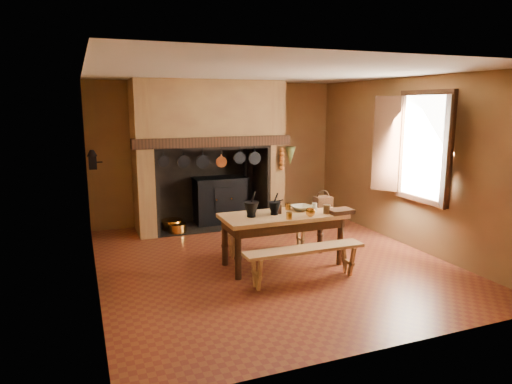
% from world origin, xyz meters
% --- Properties ---
extents(floor, '(5.50, 5.50, 0.00)m').
position_xyz_m(floor, '(0.00, 0.00, 0.00)').
color(floor, brown).
rests_on(floor, ground).
extents(ceiling, '(5.50, 5.50, 0.00)m').
position_xyz_m(ceiling, '(0.00, 0.00, 2.80)').
color(ceiling, silver).
rests_on(ceiling, back_wall).
extents(back_wall, '(5.00, 0.02, 2.80)m').
position_xyz_m(back_wall, '(0.00, 2.75, 1.40)').
color(back_wall, olive).
rests_on(back_wall, floor).
extents(wall_left, '(0.02, 5.50, 2.80)m').
position_xyz_m(wall_left, '(-2.50, 0.00, 1.40)').
color(wall_left, olive).
rests_on(wall_left, floor).
extents(wall_right, '(0.02, 5.50, 2.80)m').
position_xyz_m(wall_right, '(2.50, 0.00, 1.40)').
color(wall_right, olive).
rests_on(wall_right, floor).
extents(wall_front, '(5.00, 0.02, 2.80)m').
position_xyz_m(wall_front, '(0.00, -2.75, 1.40)').
color(wall_front, olive).
rests_on(wall_front, floor).
extents(chimney_breast, '(2.95, 0.96, 2.80)m').
position_xyz_m(chimney_breast, '(-0.30, 2.31, 1.81)').
color(chimney_breast, olive).
rests_on(chimney_breast, floor).
extents(iron_range, '(1.12, 0.55, 1.60)m').
position_xyz_m(iron_range, '(-0.04, 2.45, 0.48)').
color(iron_range, black).
rests_on(iron_range, floor).
extents(hearth_pans, '(0.51, 0.62, 0.20)m').
position_xyz_m(hearth_pans, '(-1.05, 2.22, 0.09)').
color(hearth_pans, '#C5832D').
rests_on(hearth_pans, floor).
extents(hanging_pans, '(1.92, 0.29, 0.27)m').
position_xyz_m(hanging_pans, '(-0.34, 1.81, 1.36)').
color(hanging_pans, black).
rests_on(hanging_pans, chimney_breast).
extents(onion_string, '(0.12, 0.10, 0.46)m').
position_xyz_m(onion_string, '(1.00, 1.79, 1.33)').
color(onion_string, '#B45921').
rests_on(onion_string, chimney_breast).
extents(herb_bunch, '(0.20, 0.20, 0.35)m').
position_xyz_m(herb_bunch, '(1.18, 1.79, 1.38)').
color(herb_bunch, '#4B5528').
rests_on(herb_bunch, chimney_breast).
extents(window, '(0.39, 1.75, 1.76)m').
position_xyz_m(window, '(2.35, -0.40, 1.70)').
color(window, white).
rests_on(window, wall_right).
extents(wall_coffee_mill, '(0.23, 0.16, 0.31)m').
position_xyz_m(wall_coffee_mill, '(-2.42, 1.55, 1.52)').
color(wall_coffee_mill, black).
rests_on(wall_coffee_mill, wall_left).
extents(work_table, '(1.81, 0.80, 0.78)m').
position_xyz_m(work_table, '(0.11, -0.21, 0.66)').
color(work_table, '#B17A51').
rests_on(work_table, floor).
extents(bench_front, '(1.69, 0.30, 0.48)m').
position_xyz_m(bench_front, '(0.11, -0.91, 0.36)').
color(bench_front, '#B17A51').
rests_on(bench_front, floor).
extents(bench_back, '(1.47, 0.26, 0.41)m').
position_xyz_m(bench_back, '(0.11, 0.38, 0.31)').
color(bench_back, '#B17A51').
rests_on(bench_back, floor).
extents(mortar_large, '(0.22, 0.22, 0.37)m').
position_xyz_m(mortar_large, '(-0.38, -0.21, 0.90)').
color(mortar_large, black).
rests_on(mortar_large, work_table).
extents(mortar_small, '(0.19, 0.19, 0.32)m').
position_xyz_m(mortar_small, '(-0.03, -0.21, 0.89)').
color(mortar_small, black).
rests_on(mortar_small, work_table).
extents(coffee_grinder, '(0.18, 0.15, 0.20)m').
position_xyz_m(coffee_grinder, '(0.04, -0.14, 0.86)').
color(coffee_grinder, '#341910').
rests_on(coffee_grinder, work_table).
extents(brass_mug_a, '(0.10, 0.10, 0.10)m').
position_xyz_m(brass_mug_a, '(0.06, -0.53, 0.83)').
color(brass_mug_a, '#C5832D').
rests_on(brass_mug_a, work_table).
extents(brass_mug_b, '(0.09, 0.09, 0.10)m').
position_xyz_m(brass_mug_b, '(0.30, 0.02, 0.83)').
color(brass_mug_b, '#C5832D').
rests_on(brass_mug_b, work_table).
extents(mixing_bowl, '(0.33, 0.33, 0.07)m').
position_xyz_m(mixing_bowl, '(0.47, -0.10, 0.82)').
color(mixing_bowl, '#C2BD95').
rests_on(mixing_bowl, work_table).
extents(stoneware_crock, '(0.14, 0.14, 0.13)m').
position_xyz_m(stoneware_crock, '(0.72, -0.43, 0.85)').
color(stoneware_crock, '#50361D').
rests_on(stoneware_crock, work_table).
extents(glass_jar, '(0.09, 0.09, 0.13)m').
position_xyz_m(glass_jar, '(0.62, -0.25, 0.85)').
color(glass_jar, beige).
rests_on(glass_jar, work_table).
extents(wicker_basket, '(0.27, 0.20, 0.26)m').
position_xyz_m(wicker_basket, '(0.91, 0.03, 0.87)').
color(wicker_basket, '#4B2D16').
rests_on(wicker_basket, work_table).
extents(wooden_tray, '(0.37, 0.27, 0.06)m').
position_xyz_m(wooden_tray, '(0.91, -0.48, 0.81)').
color(wooden_tray, '#341910').
rests_on(wooden_tray, work_table).
extents(brass_cup, '(0.18, 0.18, 0.11)m').
position_xyz_m(brass_cup, '(0.42, -0.49, 0.84)').
color(brass_cup, '#C5832D').
rests_on(brass_cup, work_table).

